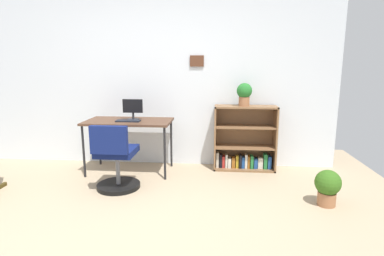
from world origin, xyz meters
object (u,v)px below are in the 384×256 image
(keyboard, at_px, (128,121))
(office_chair, at_px, (116,161))
(desk, at_px, (129,124))
(potted_plant_floor, at_px, (328,186))
(potted_plant_on_shelf, at_px, (244,93))
(bookshelf_low, at_px, (244,142))
(monitor, at_px, (133,109))

(keyboard, xyz_separation_m, office_chair, (0.00, -0.57, -0.39))
(desk, height_order, potted_plant_floor, desk)
(desk, xyz_separation_m, office_chair, (0.02, -0.66, -0.32))
(potted_plant_on_shelf, distance_m, potted_plant_floor, 1.63)
(office_chair, relative_size, potted_plant_on_shelf, 2.58)
(desk, relative_size, bookshelf_low, 1.27)
(keyboard, bearing_deg, desk, 102.38)
(desk, distance_m, monitor, 0.22)
(keyboard, height_order, potted_plant_on_shelf, potted_plant_on_shelf)
(monitor, distance_m, potted_plant_on_shelf, 1.55)
(desk, xyz_separation_m, potted_plant_on_shelf, (1.57, 0.22, 0.42))
(keyboard, bearing_deg, potted_plant_on_shelf, 11.34)
(keyboard, bearing_deg, bookshelf_low, 13.12)
(potted_plant_on_shelf, bearing_deg, monitor, -173.96)
(desk, xyz_separation_m, potted_plant_floor, (2.38, -0.88, -0.46))
(desk, bearing_deg, monitor, 51.55)
(desk, distance_m, potted_plant_on_shelf, 1.64)
(office_chair, bearing_deg, potted_plant_floor, -5.38)
(desk, height_order, keyboard, keyboard)
(keyboard, xyz_separation_m, potted_plant_on_shelf, (1.55, 0.31, 0.35))
(bookshelf_low, bearing_deg, monitor, -172.00)
(monitor, relative_size, potted_plant_floor, 0.73)
(keyboard, relative_size, office_chair, 0.39)
(office_chair, relative_size, potted_plant_floor, 2.10)
(bookshelf_low, xyz_separation_m, potted_plant_on_shelf, (-0.03, -0.06, 0.70))
(monitor, distance_m, potted_plant_floor, 2.61)
(office_chair, bearing_deg, potted_plant_on_shelf, 29.70)
(monitor, relative_size, bookshelf_low, 0.31)
(monitor, relative_size, potted_plant_on_shelf, 0.90)
(bookshelf_low, height_order, potted_plant_on_shelf, potted_plant_on_shelf)
(keyboard, height_order, potted_plant_floor, keyboard)
(keyboard, distance_m, potted_plant_on_shelf, 1.62)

